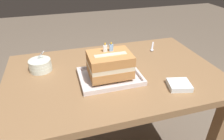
{
  "coord_description": "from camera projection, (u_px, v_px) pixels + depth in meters",
  "views": [
    {
      "loc": [
        -0.26,
        -0.86,
        1.25
      ],
      "look_at": [
        -0.02,
        -0.03,
        0.73
      ],
      "focal_mm": 32.08,
      "sensor_mm": 36.0,
      "label": 1
    }
  ],
  "objects": [
    {
      "name": "serving_spoon_near_tray",
      "position": [
        152.0,
        48.0,
        1.3
      ],
      "size": [
        0.09,
        0.15,
        0.01
      ],
      "color": "silver",
      "rests_on": "dining_table"
    },
    {
      "name": "foil_tray",
      "position": [
        110.0,
        77.0,
        1.0
      ],
      "size": [
        0.3,
        0.23,
        0.02
      ],
      "color": "silver",
      "rests_on": "dining_table"
    },
    {
      "name": "bowl_stack",
      "position": [
        40.0,
        65.0,
        1.06
      ],
      "size": [
        0.12,
        0.12,
        0.11
      ],
      "color": "silver",
      "rests_on": "dining_table"
    },
    {
      "name": "birthday_cake",
      "position": [
        110.0,
        64.0,
        0.96
      ],
      "size": [
        0.2,
        0.15,
        0.16
      ],
      "color": "#C18147",
      "rests_on": "foil_tray"
    },
    {
      "name": "dining_table",
      "position": [
        114.0,
        88.0,
        1.11
      ],
      "size": [
        1.11,
        0.71,
        0.7
      ],
      "color": "olive",
      "rests_on": "ground_plane"
    },
    {
      "name": "napkin_pile",
      "position": [
        179.0,
        85.0,
        0.93
      ],
      "size": [
        0.12,
        0.11,
        0.02
      ],
      "color": "white",
      "rests_on": "dining_table"
    }
  ]
}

